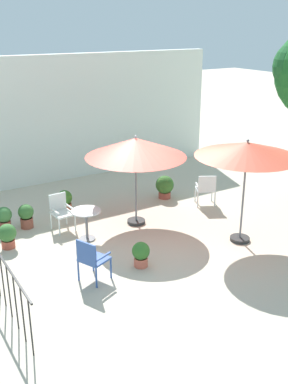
% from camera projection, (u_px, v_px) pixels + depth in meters
% --- Properties ---
extents(ground_plane, '(60.00, 60.00, 0.00)m').
position_uv_depth(ground_plane, '(148.00, 234.00, 10.50)').
color(ground_plane, beige).
extents(villa_facade, '(10.30, 0.30, 3.77)m').
position_uv_depth(villa_facade, '(64.00, 119.00, 13.68)').
color(villa_facade, white).
rests_on(villa_facade, ground).
extents(patio_umbrella_0, '(2.38, 2.38, 2.20)m').
position_uv_depth(patio_umbrella_0, '(136.00, 148.00, 10.42)').
color(patio_umbrella_0, '#2D2D2D').
rests_on(patio_umbrella_0, ground).
extents(patio_umbrella_1, '(2.22, 2.22, 2.34)m').
position_uv_depth(patio_umbrella_1, '(247.00, 150.00, 9.46)').
color(patio_umbrella_1, '#2D2D2D').
rests_on(patio_umbrella_1, ground).
extents(cafe_table_0, '(0.67, 0.67, 0.71)m').
position_uv_depth(cafe_table_0, '(86.00, 219.00, 10.09)').
color(cafe_table_0, silver).
rests_on(cafe_table_0, ground).
extents(patio_chair_0, '(0.64, 0.62, 0.86)m').
position_uv_depth(patio_chair_0, '(206.00, 188.00, 12.01)').
color(patio_chair_0, silver).
rests_on(patio_chair_0, ground).
extents(patio_chair_1, '(0.48, 0.52, 0.86)m').
position_uv_depth(patio_chair_1, '(61.00, 210.00, 10.61)').
color(patio_chair_1, white).
rests_on(patio_chair_1, ground).
extents(patio_chair_2, '(0.62, 0.63, 0.87)m').
position_uv_depth(patio_chair_2, '(91.00, 257.00, 8.43)').
color(patio_chair_2, '#2E4F97').
rests_on(patio_chair_2, ground).
extents(potted_plant_0, '(0.36, 0.36, 0.53)m').
position_uv_depth(potted_plant_0, '(141.00, 254.00, 9.03)').
color(potted_plant_0, '#CF624B').
rests_on(potted_plant_0, ground).
extents(potted_plant_1, '(0.40, 0.40, 0.55)m').
position_uv_depth(potted_plant_1, '(7.00, 235.00, 9.78)').
color(potted_plant_1, '#B04E3B').
rests_on(potted_plant_1, ground).
extents(potted_plant_2, '(0.37, 0.37, 0.61)m').
position_uv_depth(potted_plant_2, '(4.00, 218.00, 10.55)').
color(potted_plant_2, brown).
rests_on(potted_plant_2, ground).
extents(potted_plant_3, '(0.38, 0.38, 0.63)m').
position_uv_depth(potted_plant_3, '(65.00, 201.00, 11.54)').
color(potted_plant_3, '#B55736').
rests_on(potted_plant_3, ground).
extents(potted_plant_4, '(0.37, 0.37, 0.59)m').
position_uv_depth(potted_plant_4, '(26.00, 215.00, 10.74)').
color(potted_plant_4, brown).
rests_on(potted_plant_4, ground).
extents(potted_plant_5, '(0.51, 0.51, 0.65)m').
position_uv_depth(potted_plant_5, '(165.00, 186.00, 12.56)').
color(potted_plant_5, '#A24A3B').
rests_on(potted_plant_5, ground).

